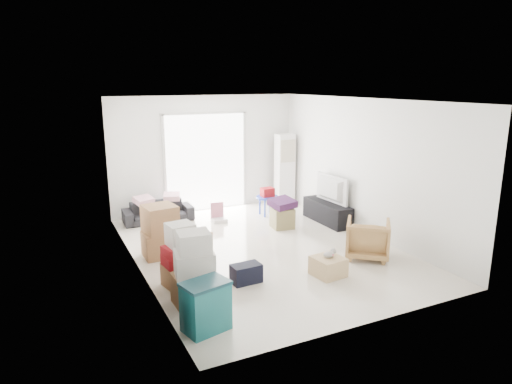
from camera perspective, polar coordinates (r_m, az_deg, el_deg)
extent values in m
cube|color=white|center=(8.55, 0.78, -7.79)|extent=(4.50, 6.00, 0.24)
cube|color=white|center=(7.96, 0.85, 12.30)|extent=(4.50, 6.00, 0.24)
cube|color=white|center=(10.96, -6.54, 4.89)|extent=(4.50, 0.24, 2.70)
cube|color=white|center=(5.61, 15.27, -4.07)|extent=(4.50, 0.24, 2.70)
cube|color=white|center=(7.40, -15.82, 0.18)|extent=(0.24, 6.00, 2.70)
cube|color=white|center=(9.42, 13.83, 3.13)|extent=(0.24, 6.00, 2.70)
cube|color=white|center=(10.87, -6.27, 3.75)|extent=(2.00, 0.01, 2.30)
cube|color=silver|center=(10.57, -11.36, 3.28)|extent=(0.06, 0.04, 2.30)
cube|color=silver|center=(11.23, -1.43, 4.15)|extent=(0.06, 0.04, 2.30)
cube|color=silver|center=(10.72, -6.41, 9.81)|extent=(2.10, 0.04, 0.06)
cube|color=white|center=(11.42, 3.60, 2.89)|extent=(0.45, 0.30, 1.75)
cube|color=black|center=(10.09, 8.90, -2.51)|extent=(0.41, 1.36, 0.45)
imported|color=black|center=(10.01, 8.96, -0.90)|extent=(0.64, 1.05, 0.13)
imported|color=#222327|center=(10.24, -12.15, -2.01)|extent=(1.52, 0.49, 0.59)
cube|color=#F6B3BC|center=(10.04, -13.92, -0.31)|extent=(0.50, 0.44, 0.13)
cube|color=#F6B3BC|center=(10.24, -10.51, 0.07)|extent=(0.38, 0.34, 0.11)
imported|color=tan|center=(8.22, 13.80, -5.48)|extent=(0.98, 0.98, 0.74)
cube|color=#16666B|center=(5.89, -6.26, -15.47)|extent=(0.61, 0.49, 0.30)
cube|color=#16666B|center=(5.75, -6.34, -12.85)|extent=(0.61, 0.49, 0.30)
cube|color=#0C333D|center=(5.68, -6.38, -11.31)|extent=(0.64, 0.51, 0.04)
cube|color=#AE7C4E|center=(6.49, -7.60, -11.97)|extent=(0.58, 0.49, 0.43)
cube|color=beige|center=(6.34, -7.71, -8.86)|extent=(0.59, 0.51, 0.33)
cube|color=beige|center=(6.23, -7.80, -6.22)|extent=(0.47, 0.43, 0.29)
cube|color=#AE7C4E|center=(7.06, -9.23, -10.20)|extent=(0.57, 0.57, 0.35)
cube|color=red|center=(6.96, -9.31, -8.28)|extent=(0.57, 0.42, 0.16)
cube|color=red|center=(6.90, -9.36, -7.13)|extent=(0.57, 0.43, 0.14)
cube|color=beige|center=(6.82, -9.43, -5.26)|extent=(0.41, 0.39, 0.33)
cube|color=#AE7C4E|center=(8.25, -11.76, -6.37)|extent=(0.62, 0.52, 0.44)
cube|color=#AE7C4E|center=(8.11, -11.91, -3.31)|extent=(0.59, 0.59, 0.48)
cube|color=#AE7C4E|center=(8.26, -7.65, -6.41)|extent=(0.62, 0.62, 0.38)
cube|color=black|center=(7.10, -1.25, -10.14)|extent=(0.47, 0.29, 0.29)
cube|color=#998A59|center=(9.62, 3.29, -3.24)|extent=(0.48, 0.48, 0.43)
cube|color=#411C46|center=(9.54, 3.32, -1.61)|extent=(0.52, 0.52, 0.14)
cylinder|color=#1E3BC3|center=(10.44, 1.43, -0.65)|extent=(0.52, 0.52, 0.04)
cylinder|color=#1E3BC3|center=(10.67, 1.72, -1.58)|extent=(0.04, 0.04, 0.40)
cylinder|color=#1E3BC3|center=(10.56, 0.48, -1.74)|extent=(0.04, 0.04, 0.40)
cylinder|color=#1E3BC3|center=(10.33, 1.11, -2.08)|extent=(0.04, 0.04, 0.40)
cylinder|color=#1E3BC3|center=(10.45, 2.38, -1.91)|extent=(0.04, 0.04, 0.40)
cube|color=red|center=(10.42, 1.43, -0.01)|extent=(0.28, 0.22, 0.20)
cube|color=silver|center=(10.07, -4.64, -3.53)|extent=(0.32, 0.28, 0.08)
cube|color=#CD6C89|center=(10.11, -4.90, -2.22)|extent=(0.29, 0.05, 0.34)
cube|color=#E4C583|center=(7.42, 9.01, -9.17)|extent=(0.50, 0.50, 0.30)
ellipsoid|color=#B2ADA8|center=(7.34, 9.07, -7.72)|extent=(0.19, 0.13, 0.10)
cube|color=#D52C4A|center=(7.34, 9.07, -7.69)|extent=(0.15, 0.13, 0.03)
sphere|color=#B2ADA8|center=(7.42, 9.63, -7.31)|extent=(0.10, 0.10, 0.10)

